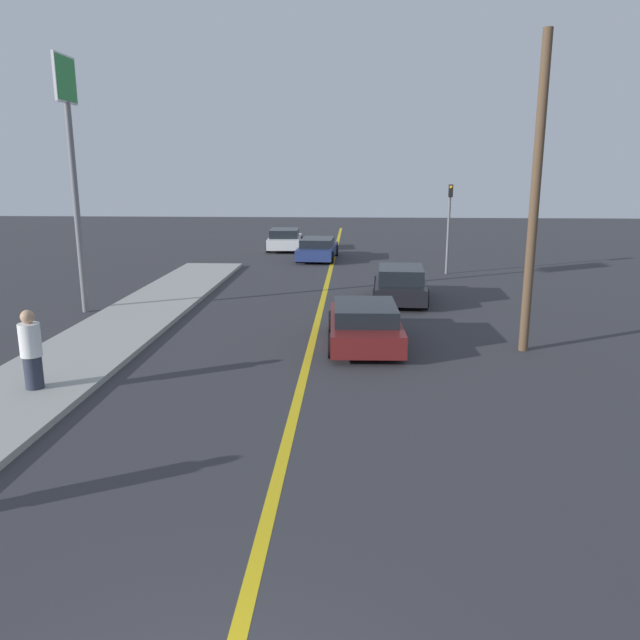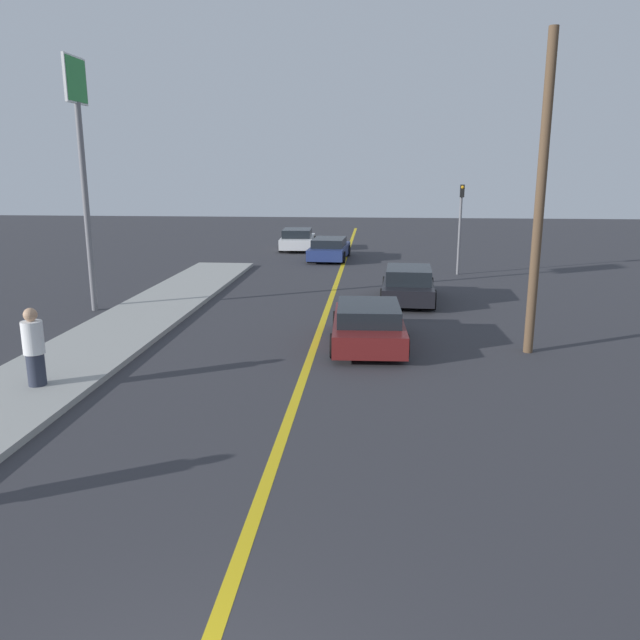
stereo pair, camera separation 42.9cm
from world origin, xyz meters
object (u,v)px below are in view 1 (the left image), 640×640
pedestrian_mid_group (31,350)px  car_parked_left_lot (285,239)px  car_far_distant (318,249)px  roadside_sign (70,135)px  car_near_right_lane (365,324)px  traffic_light (449,220)px  utility_pole (535,198)px  car_ahead_center (400,284)px

pedestrian_mid_group → car_parked_left_lot: bearing=84.2°
car_far_distant → roadside_sign: bearing=-115.4°
roadside_sign → pedestrian_mid_group: bearing=-73.7°
car_near_right_lane → traffic_light: 12.94m
car_far_distant → car_parked_left_lot: size_ratio=1.06×
utility_pole → roadside_sign: bearing=164.1°
pedestrian_mid_group → utility_pole: utility_pole is taller
car_far_distant → car_parked_left_lot: 4.56m
car_ahead_center → pedestrian_mid_group: pedestrian_mid_group is taller
car_near_right_lane → roadside_sign: (-9.29, 3.56, 5.11)m
car_near_right_lane → utility_pole: bearing=-5.9°
car_near_right_lane → traffic_light: bearing=70.1°
car_near_right_lane → car_ahead_center: (1.36, 5.91, 0.04)m
car_ahead_center → utility_pole: (2.81, -6.19, 3.33)m
pedestrian_mid_group → traffic_light: (10.92, 16.44, 1.49)m
car_parked_left_lot → utility_pole: utility_pole is taller
car_ahead_center → car_far_distant: car_ahead_center is taller
car_near_right_lane → car_far_distant: bearing=95.7°
car_parked_left_lot → utility_pole: bearing=-70.2°
car_ahead_center → car_parked_left_lot: car_ahead_center is taller
car_ahead_center → roadside_sign: roadside_sign is taller
car_near_right_lane → utility_pole: utility_pole is taller
car_parked_left_lot → pedestrian_mid_group: 25.02m
traffic_light → car_ahead_center: bearing=-112.2°
car_ahead_center → car_far_distant: size_ratio=0.90×
car_ahead_center → pedestrian_mid_group: bearing=-126.8°
roadside_sign → utility_pole: (13.46, -3.84, -1.74)m
car_ahead_center → traffic_light: size_ratio=1.04×
car_parked_left_lot → utility_pole: size_ratio=0.55×
car_far_distant → pedestrian_mid_group: bearing=-100.0°
traffic_light → utility_pole: (0.25, -12.47, 1.48)m
car_far_distant → roadside_sign: roadside_sign is taller
car_near_right_lane → traffic_light: (3.92, 12.18, 1.89)m
car_ahead_center → traffic_light: 7.03m
utility_pole → car_far_distant: bearing=110.8°
car_parked_left_lot → traffic_light: traffic_light is taller
traffic_light → utility_pole: utility_pole is taller
roadside_sign → utility_pole: size_ratio=1.02×
car_ahead_center → traffic_light: (2.56, 6.28, 1.85)m
car_parked_left_lot → roadside_sign: size_ratio=0.54×
car_near_right_lane → car_parked_left_lot: car_parked_left_lot is taller
pedestrian_mid_group → utility_pole: size_ratio=0.21×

